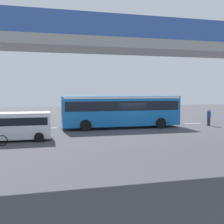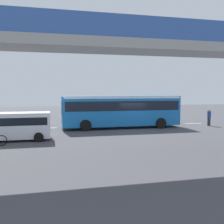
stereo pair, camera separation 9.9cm
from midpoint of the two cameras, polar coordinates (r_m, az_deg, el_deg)
name	(u,v)px [view 1 (the left image)]	position (r m, az deg, el deg)	size (l,w,h in m)	color
ground	(130,128)	(25.60, 3.95, -3.57)	(80.00, 80.00, 0.00)	#424247
city_bus	(121,109)	(25.70, 1.85, 0.69)	(11.54, 2.85, 3.15)	#196BB7
parked_van	(17,124)	(20.38, -20.21, -2.58)	(4.80, 2.17, 2.05)	silver
pedestrian	(209,117)	(29.18, 20.31, -1.10)	(0.38, 0.38, 1.79)	#2D2D38
lane_dash_leftmost	(193,123)	(30.75, 17.15, -2.40)	(2.00, 0.20, 0.01)	silver
lane_dash_left	(160,124)	(28.93, 10.31, -2.69)	(2.00, 0.20, 0.01)	silver
lane_dash_centre	(125,126)	(27.57, 2.66, -2.98)	(2.00, 0.20, 0.01)	silver
lane_dash_right	(87,127)	(26.75, -5.61, -3.23)	(2.00, 0.20, 0.01)	silver
lane_dash_rightmost	(47,128)	(26.51, -14.22, -3.42)	(2.00, 0.20, 0.01)	silver
pedestrian_overpass	(186,59)	(15.75, 15.76, 11.17)	(26.88, 2.60, 7.34)	#9E9E99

